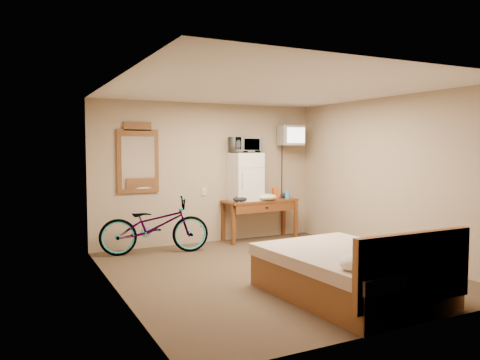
{
  "coord_description": "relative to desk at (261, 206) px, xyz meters",
  "views": [
    {
      "loc": [
        -3.22,
        -5.48,
        1.71
      ],
      "look_at": [
        -0.06,
        0.87,
        1.22
      ],
      "focal_mm": 35.0,
      "sensor_mm": 36.0,
      "label": 1
    }
  ],
  "objects": [
    {
      "name": "cloth_cream",
      "position": [
        0.04,
        -0.13,
        0.18
      ],
      "size": [
        0.4,
        0.31,
        0.12
      ],
      "primitive_type": "ellipsoid",
      "color": "silver",
      "rests_on": "desk"
    },
    {
      "name": "cloth_dark_b",
      "position": [
        0.59,
        0.11,
        0.16
      ],
      "size": [
        0.2,
        0.16,
        0.09
      ],
      "primitive_type": "ellipsoid",
      "color": "black",
      "rests_on": "desk"
    },
    {
      "name": "snack_bag",
      "position": [
        0.32,
        0.02,
        0.22
      ],
      "size": [
        0.11,
        0.07,
        0.21
      ],
      "primitive_type": "cube",
      "rotation": [
        0.0,
        0.0,
        0.07
      ],
      "color": "#DD5413",
      "rests_on": "desk"
    },
    {
      "name": "blue_cup",
      "position": [
        0.56,
        -0.01,
        0.19
      ],
      "size": [
        0.09,
        0.09,
        0.15
      ],
      "primitive_type": "cylinder",
      "color": "#41A5DD",
      "rests_on": "desk"
    },
    {
      "name": "desk",
      "position": [
        0.0,
        0.0,
        0.0
      ],
      "size": [
        1.43,
        0.63,
        0.75
      ],
      "color": "brown",
      "rests_on": "floor"
    },
    {
      "name": "cloth_dark_a",
      "position": [
        -0.49,
        -0.12,
        0.17
      ],
      "size": [
        0.27,
        0.2,
        0.1
      ],
      "primitive_type": "ellipsoid",
      "color": "black",
      "rests_on": "desk"
    },
    {
      "name": "bed",
      "position": [
        -0.68,
        -3.38,
        -0.34
      ],
      "size": [
        1.63,
        2.08,
        0.9
      ],
      "color": "brown",
      "rests_on": "floor"
    },
    {
      "name": "mini_fridge",
      "position": [
        -0.29,
        0.07,
        0.55
      ],
      "size": [
        0.53,
        0.52,
        0.86
      ],
      "color": "white",
      "rests_on": "desk"
    },
    {
      "name": "bicycle",
      "position": [
        -2.06,
        -0.2,
        -0.18
      ],
      "size": [
        1.82,
        0.93,
        0.92
      ],
      "primitive_type": "imported",
      "rotation": [
        0.0,
        0.0,
        1.38
      ],
      "color": "black",
      "rests_on": "floor"
    },
    {
      "name": "wall_mirror",
      "position": [
        -2.2,
        0.27,
        0.89
      ],
      "size": [
        0.7,
        0.04,
        1.19
      ],
      "color": "brown",
      "rests_on": "room"
    },
    {
      "name": "room",
      "position": [
        -0.93,
        -2.0,
        0.62
      ],
      "size": [
        4.6,
        4.64,
        2.5
      ],
      "color": "#402A20",
      "rests_on": "ground"
    },
    {
      "name": "crt_television",
      "position": [
        0.65,
        0.02,
        1.3
      ],
      "size": [
        0.48,
        0.58,
        0.37
      ],
      "color": "black",
      "rests_on": "room"
    },
    {
      "name": "microwave",
      "position": [
        -0.29,
        0.07,
        1.13
      ],
      "size": [
        0.54,
        0.38,
        0.29
      ],
      "primitive_type": "imported",
      "rotation": [
        0.0,
        0.0,
        -0.05
      ],
      "color": "white",
      "rests_on": "mini_fridge"
    }
  ]
}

